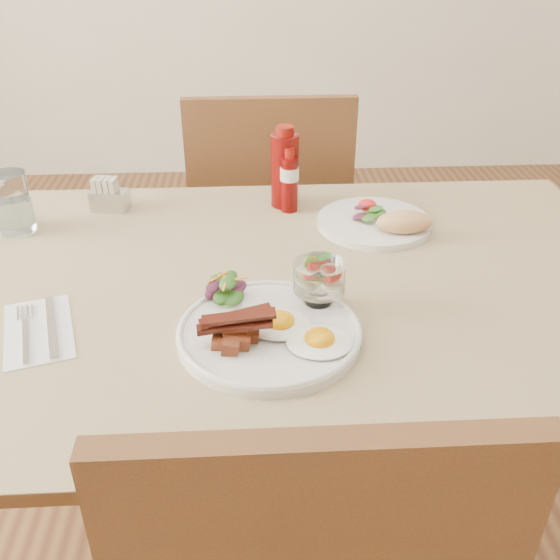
{
  "coord_description": "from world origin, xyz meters",
  "views": [
    {
      "loc": [
        -0.06,
        -0.93,
        1.32
      ],
      "look_at": [
        -0.01,
        -0.1,
        0.82
      ],
      "focal_mm": 40.0,
      "sensor_mm": 36.0,
      "label": 1
    }
  ],
  "objects_px": {
    "table": "(284,324)",
    "second_plate": "(381,221)",
    "fruit_cup": "(319,277)",
    "chair_far": "(269,230)",
    "main_plate": "(269,333)",
    "hot_sauce_bottle": "(289,181)",
    "sugar_caddy": "(109,197)",
    "water_glass": "(13,206)",
    "ketchup_bottle": "(285,169)"
  },
  "relations": [
    {
      "from": "ketchup_bottle",
      "to": "fruit_cup",
      "type": "bearing_deg",
      "value": -86.19
    },
    {
      "from": "fruit_cup",
      "to": "hot_sauce_bottle",
      "type": "relative_size",
      "value": 0.6
    },
    {
      "from": "chair_far",
      "to": "fruit_cup",
      "type": "relative_size",
      "value": 11.07
    },
    {
      "from": "fruit_cup",
      "to": "sugar_caddy",
      "type": "relative_size",
      "value": 1.0
    },
    {
      "from": "chair_far",
      "to": "ketchup_bottle",
      "type": "height_order",
      "value": "chair_far"
    },
    {
      "from": "chair_far",
      "to": "main_plate",
      "type": "distance_m",
      "value": 0.86
    },
    {
      "from": "sugar_caddy",
      "to": "water_glass",
      "type": "bearing_deg",
      "value": -141.98
    },
    {
      "from": "main_plate",
      "to": "fruit_cup",
      "type": "bearing_deg",
      "value": 41.05
    },
    {
      "from": "fruit_cup",
      "to": "water_glass",
      "type": "distance_m",
      "value": 0.66
    },
    {
      "from": "sugar_caddy",
      "to": "water_glass",
      "type": "distance_m",
      "value": 0.19
    },
    {
      "from": "table",
      "to": "second_plate",
      "type": "xyz_separation_m",
      "value": [
        0.21,
        0.2,
        0.1
      ]
    },
    {
      "from": "ketchup_bottle",
      "to": "sugar_caddy",
      "type": "bearing_deg",
      "value": -179.25
    },
    {
      "from": "table",
      "to": "hot_sauce_bottle",
      "type": "height_order",
      "value": "hot_sauce_bottle"
    },
    {
      "from": "second_plate",
      "to": "ketchup_bottle",
      "type": "height_order",
      "value": "ketchup_bottle"
    },
    {
      "from": "fruit_cup",
      "to": "water_glass",
      "type": "relative_size",
      "value": 0.69
    },
    {
      "from": "chair_far",
      "to": "ketchup_bottle",
      "type": "bearing_deg",
      "value": -86.22
    },
    {
      "from": "table",
      "to": "fruit_cup",
      "type": "xyz_separation_m",
      "value": [
        0.05,
        -0.09,
        0.15
      ]
    },
    {
      "from": "chair_far",
      "to": "hot_sauce_bottle",
      "type": "relative_size",
      "value": 6.69
    },
    {
      "from": "hot_sauce_bottle",
      "to": "sugar_caddy",
      "type": "distance_m",
      "value": 0.39
    },
    {
      "from": "second_plate",
      "to": "main_plate",
      "type": "bearing_deg",
      "value": -123.77
    },
    {
      "from": "chair_far",
      "to": "main_plate",
      "type": "height_order",
      "value": "chair_far"
    },
    {
      "from": "table",
      "to": "main_plate",
      "type": "bearing_deg",
      "value": -101.31
    },
    {
      "from": "table",
      "to": "chair_far",
      "type": "xyz_separation_m",
      "value": [
        0.0,
        0.66,
        -0.14
      ]
    },
    {
      "from": "chair_far",
      "to": "sugar_caddy",
      "type": "distance_m",
      "value": 0.56
    },
    {
      "from": "water_glass",
      "to": "second_plate",
      "type": "bearing_deg",
      "value": -2.6
    },
    {
      "from": "sugar_caddy",
      "to": "main_plate",
      "type": "bearing_deg",
      "value": -46.73
    },
    {
      "from": "chair_far",
      "to": "water_glass",
      "type": "relative_size",
      "value": 7.65
    },
    {
      "from": "table",
      "to": "water_glass",
      "type": "distance_m",
      "value": 0.59
    },
    {
      "from": "chair_far",
      "to": "sugar_caddy",
      "type": "height_order",
      "value": "chair_far"
    },
    {
      "from": "table",
      "to": "sugar_caddy",
      "type": "xyz_separation_m",
      "value": [
        -0.36,
        0.32,
        0.12
      ]
    },
    {
      "from": "main_plate",
      "to": "sugar_caddy",
      "type": "xyz_separation_m",
      "value": [
        -0.32,
        0.49,
        0.02
      ]
    },
    {
      "from": "chair_far",
      "to": "hot_sauce_bottle",
      "type": "bearing_deg",
      "value": -85.28
    },
    {
      "from": "hot_sauce_bottle",
      "to": "fruit_cup",
      "type": "bearing_deg",
      "value": -87.06
    },
    {
      "from": "table",
      "to": "sugar_caddy",
      "type": "height_order",
      "value": "sugar_caddy"
    },
    {
      "from": "ketchup_bottle",
      "to": "main_plate",
      "type": "bearing_deg",
      "value": -96.33
    },
    {
      "from": "main_plate",
      "to": "fruit_cup",
      "type": "xyz_separation_m",
      "value": [
        0.08,
        0.07,
        0.05
      ]
    },
    {
      "from": "main_plate",
      "to": "ketchup_bottle",
      "type": "bearing_deg",
      "value": 83.67
    },
    {
      "from": "fruit_cup",
      "to": "second_plate",
      "type": "xyz_separation_m",
      "value": [
        0.16,
        0.29,
        -0.05
      ]
    },
    {
      "from": "table",
      "to": "second_plate",
      "type": "height_order",
      "value": "second_plate"
    },
    {
      "from": "main_plate",
      "to": "second_plate",
      "type": "relative_size",
      "value": 1.2
    },
    {
      "from": "ketchup_bottle",
      "to": "water_glass",
      "type": "bearing_deg",
      "value": -170.07
    },
    {
      "from": "table",
      "to": "ketchup_bottle",
      "type": "xyz_separation_m",
      "value": [
        0.02,
        0.33,
        0.17
      ]
    },
    {
      "from": "fruit_cup",
      "to": "hot_sauce_bottle",
      "type": "distance_m",
      "value": 0.39
    },
    {
      "from": "sugar_caddy",
      "to": "water_glass",
      "type": "height_order",
      "value": "water_glass"
    },
    {
      "from": "hot_sauce_bottle",
      "to": "sugar_caddy",
      "type": "bearing_deg",
      "value": 176.25
    },
    {
      "from": "chair_far",
      "to": "ketchup_bottle",
      "type": "relative_size",
      "value": 5.3
    },
    {
      "from": "table",
      "to": "chair_far",
      "type": "height_order",
      "value": "chair_far"
    },
    {
      "from": "chair_far",
      "to": "main_plate",
      "type": "xyz_separation_m",
      "value": [
        -0.03,
        -0.83,
        0.24
      ]
    },
    {
      "from": "chair_far",
      "to": "fruit_cup",
      "type": "distance_m",
      "value": 0.81
    },
    {
      "from": "fruit_cup",
      "to": "ketchup_bottle",
      "type": "bearing_deg",
      "value": 93.81
    }
  ]
}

